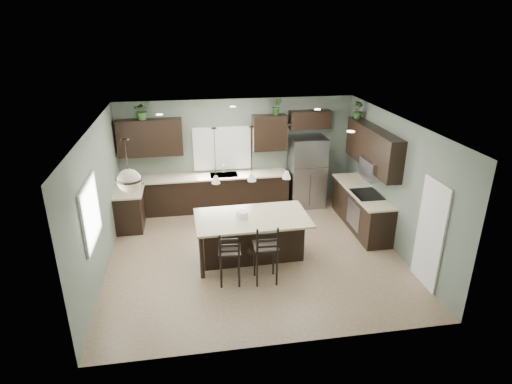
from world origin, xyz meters
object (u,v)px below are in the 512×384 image
object	(u,v)px
refrigerator	(307,172)
bar_stool_center	(266,253)
serving_dish	(242,215)
bar_stool_left	(230,257)
kitchen_island	(252,237)
plant_back_left	(142,110)

from	to	relation	value
refrigerator	bar_stool_center	size ratio (longest dim) A/B	1.53
serving_dish	bar_stool_left	world-z (taller)	bar_stool_left
refrigerator	kitchen_island	xyz separation A→B (m)	(-1.83, -2.47, -0.46)
kitchen_island	refrigerator	bearing A→B (deg)	52.05
bar_stool_center	plant_back_left	xyz separation A→B (m)	(-2.32, 3.56, 2.02)
plant_back_left	kitchen_island	bearing A→B (deg)	-50.42
bar_stool_center	plant_back_left	bearing A→B (deg)	124.72
bar_stool_left	bar_stool_center	xyz separation A→B (m)	(0.67, -0.04, 0.05)
refrigerator	kitchen_island	distance (m)	3.11
refrigerator	bar_stool_left	bearing A→B (deg)	-125.61
refrigerator	bar_stool_left	size ratio (longest dim) A/B	1.66
refrigerator	serving_dish	xyz separation A→B (m)	(-2.03, -2.47, 0.07)
serving_dish	plant_back_left	xyz separation A→B (m)	(-2.01, 2.67, 1.63)
bar_stool_center	bar_stool_left	bearing A→B (deg)	177.89
refrigerator	serving_dish	distance (m)	3.20
serving_dish	plant_back_left	distance (m)	3.72
refrigerator	kitchen_island	size ratio (longest dim) A/B	0.81
bar_stool_center	plant_back_left	world-z (taller)	plant_back_left
kitchen_island	plant_back_left	world-z (taller)	plant_back_left
serving_dish	plant_back_left	bearing A→B (deg)	126.89
kitchen_island	bar_stool_left	bearing A→B (deg)	-124.31
refrigerator	serving_dish	bearing A→B (deg)	-129.34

